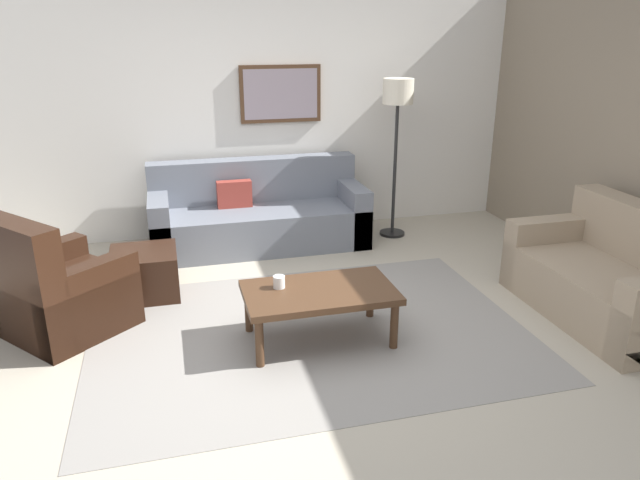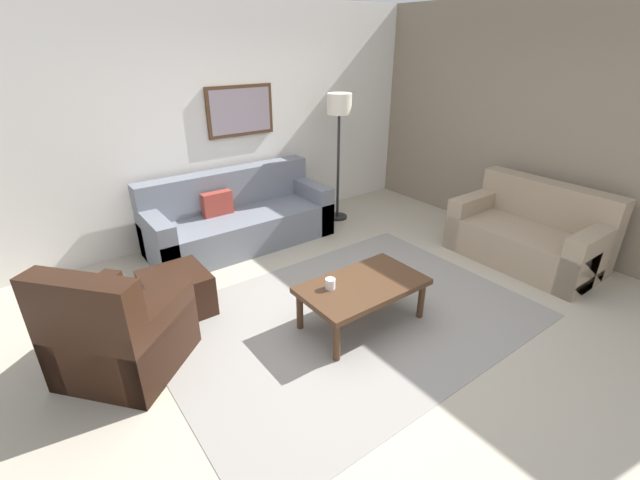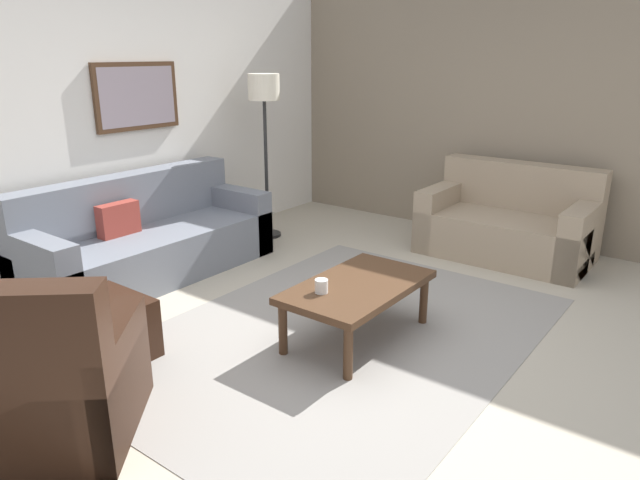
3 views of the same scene
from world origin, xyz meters
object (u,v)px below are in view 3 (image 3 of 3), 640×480
cup (321,286)px  lamp_standing (264,104)px  coffee_table (358,290)px  couch_main (144,242)px  ottoman (99,332)px  framed_artwork (137,96)px  armchair_leather (47,388)px  couch_loveseat (510,225)px

cup → lamp_standing: (1.68, 1.99, 0.95)m
coffee_table → cup: 0.31m
coffee_table → cup: cup is taller
couch_main → ottoman: (-1.16, -1.07, -0.10)m
ottoman → framed_artwork: bearing=44.2°
armchair_leather → couch_loveseat: bearing=-10.8°
couch_main → cup: size_ratio=24.50×
framed_artwork → cup: bearing=-101.9°
couch_loveseat → lamp_standing: size_ratio=0.92×
coffee_table → ottoman: bearing=137.6°
couch_loveseat → lamp_standing: lamp_standing is taller
armchair_leather → coffee_table: size_ratio=1.03×
couch_loveseat → coffee_table: bearing=175.2°
coffee_table → couch_loveseat: bearing=-4.8°
couch_main → cup: bearing=-94.7°
coffee_table → cup: (-0.28, 0.10, 0.10)m
couch_main → armchair_leather: bearing=-138.0°
couch_loveseat → coffee_table: couch_loveseat is taller
couch_main → lamp_standing: size_ratio=1.30×
couch_loveseat → framed_artwork: 3.76m
ottoman → cup: 1.46m
couch_loveseat → ottoman: bearing=159.7°
lamp_standing → framed_artwork: bearing=155.2°
couch_loveseat → cup: bearing=173.5°
armchair_leather → lamp_standing: (3.29, 1.49, 1.10)m
armchair_leather → ottoman: size_ratio=2.01×
couch_main → cup: (-0.17, -2.12, 0.16)m
framed_artwork → couch_main: bearing=-131.7°
ottoman → cup: (0.98, -1.05, 0.26)m
cup → couch_loveseat: bearing=-6.5°
armchair_leather → cup: 1.70m
couch_main → ottoman: couch_main is taller
armchair_leather → lamp_standing: size_ratio=0.66×
armchair_leather → cup: armchair_leather is taller
coffee_table → framed_artwork: (0.26, 2.63, 1.17)m
ottoman → coffee_table: coffee_table is taller
cup → framed_artwork: size_ratio=0.10×
couch_main → lamp_standing: bearing=-4.8°
couch_loveseat → framed_artwork: size_ratio=1.77×
ottoman → lamp_standing: size_ratio=0.33×
armchair_leather → ottoman: armchair_leather is taller
couch_loveseat → ottoman: (-3.66, 1.35, -0.10)m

